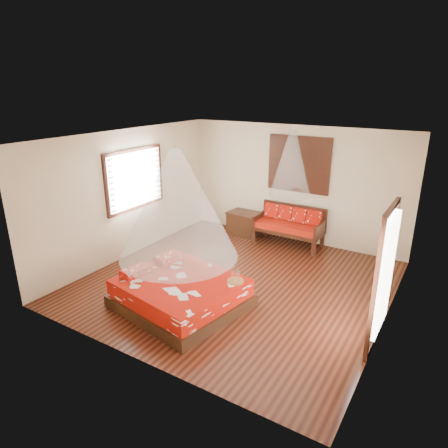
{
  "coord_description": "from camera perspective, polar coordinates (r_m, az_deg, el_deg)",
  "views": [
    {
      "loc": [
        3.47,
        -6.11,
        3.7
      ],
      "look_at": [
        -0.3,
        0.03,
        1.15
      ],
      "focal_mm": 32.0,
      "sensor_mm": 36.0,
      "label": 1
    }
  ],
  "objects": [
    {
      "name": "glazed_door",
      "position": [
        6.15,
        21.57,
        -7.3
      ],
      "size": [
        0.08,
        1.02,
        2.16
      ],
      "color": "black",
      "rests_on": "floor"
    },
    {
      "name": "mosquito_net_daybed",
      "position": [
        9.17,
        9.58,
        8.54
      ],
      "size": [
        0.94,
        0.94,
        1.5
      ],
      "primitive_type": "cone",
      "color": "white",
      "rests_on": "ceiling"
    },
    {
      "name": "wine_tray",
      "position": [
        6.85,
        1.66,
        -7.78
      ],
      "size": [
        0.29,
        0.29,
        0.23
      ],
      "rotation": [
        0.0,
        0.0,
        0.38
      ],
      "color": "brown",
      "rests_on": "bed"
    },
    {
      "name": "storage_chest",
      "position": [
        10.31,
        3.01,
        0.15
      ],
      "size": [
        0.89,
        0.69,
        0.57
      ],
      "rotation": [
        0.0,
        0.0,
        -0.1
      ],
      "color": "black",
      "rests_on": "floor"
    },
    {
      "name": "bed",
      "position": [
        7.1,
        -6.29,
        -9.69
      ],
      "size": [
        2.28,
        2.13,
        0.63
      ],
      "rotation": [
        0.0,
        0.0,
        -0.17
      ],
      "color": "black",
      "rests_on": "floor"
    },
    {
      "name": "room",
      "position": [
        7.39,
        1.9,
        1.36
      ],
      "size": [
        5.54,
        5.54,
        2.84
      ],
      "color": "black",
      "rests_on": "ground"
    },
    {
      "name": "window_left",
      "position": [
        9.06,
        -12.56,
        6.27
      ],
      "size": [
        0.1,
        1.74,
        1.34
      ],
      "color": "black",
      "rests_on": "wall_left"
    },
    {
      "name": "mosquito_net_main",
      "position": [
        6.46,
        -6.71,
        2.73
      ],
      "size": [
        1.98,
        1.98,
        1.8
      ],
      "primitive_type": "cone",
      "color": "white",
      "rests_on": "ceiling"
    },
    {
      "name": "shutter_panel",
      "position": [
        9.62,
        10.63,
        8.37
      ],
      "size": [
        1.52,
        0.06,
        1.32
      ],
      "color": "black",
      "rests_on": "wall_back"
    },
    {
      "name": "daybed",
      "position": [
        9.67,
        9.38,
        0.01
      ],
      "size": [
        1.62,
        0.72,
        0.94
      ],
      "color": "black",
      "rests_on": "floor"
    }
  ]
}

